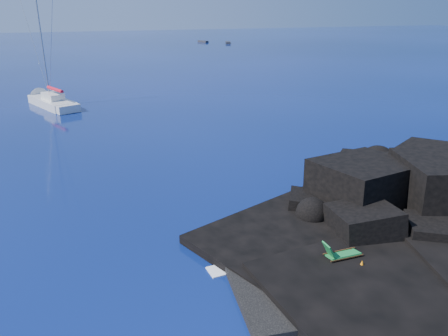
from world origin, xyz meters
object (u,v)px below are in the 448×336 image
object	(u,v)px
sailboat	(53,106)
distant_boat_b	(228,44)
distant_boat_a	(203,42)
marker_cone	(362,265)
sunbather	(331,286)
deck_chair	(344,250)

from	to	relation	value
sailboat	distant_boat_b	distance (m)	90.91
sailboat	distant_boat_a	xyz separation A→B (m)	(43.07, 83.65, 0.00)
marker_cone	distant_boat_a	distance (m)	128.06
sailboat	marker_cone	xyz separation A→B (m)	(13.61, -40.98, 0.59)
sunbather	distant_boat_a	size ratio (longest dim) A/B	0.43
deck_chair	marker_cone	xyz separation A→B (m)	(0.39, -0.85, -0.36)
deck_chair	distant_boat_b	world-z (taller)	deck_chair
marker_cone	sunbather	bearing A→B (deg)	-158.94
sunbather	deck_chair	bearing A→B (deg)	56.54
distant_boat_a	distant_boat_b	world-z (taller)	distant_boat_b
sunbather	sailboat	bearing A→B (deg)	117.02
sailboat	distant_boat_a	world-z (taller)	sailboat
deck_chair	marker_cone	world-z (taller)	deck_chair
deck_chair	distant_boat_a	world-z (taller)	deck_chair
deck_chair	distant_boat_b	xyz separation A→B (m)	(35.76, 116.72, -0.95)
marker_cone	distant_boat_b	bearing A→B (deg)	73.26
sailboat	deck_chair	distance (m)	42.26
sunbather	distant_boat_b	size ratio (longest dim) A/B	0.38
sunbather	distant_boat_a	distance (m)	129.30
sailboat	sunbather	distance (m)	43.34
deck_chair	distant_boat_a	bearing A→B (deg)	75.53
sailboat	marker_cone	size ratio (longest dim) A/B	27.53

